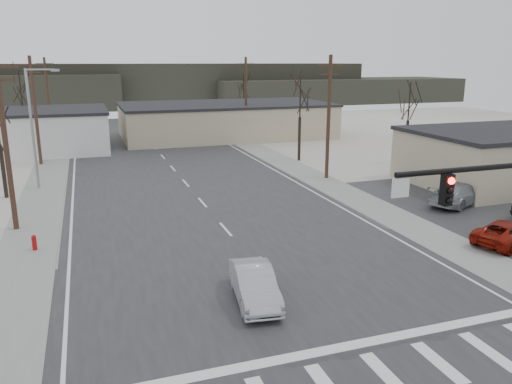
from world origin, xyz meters
The scene contains 25 objects.
ground centered at (0.00, 0.00, 0.00)m, with size 140.00×140.00×0.00m, color silver.
main_road centered at (0.00, 15.00, 0.02)m, with size 18.00×110.00×0.05m, color #27282A.
cross_road centered at (0.00, 0.00, 0.02)m, with size 90.00×10.00×0.04m, color #27282A.
sidewalk_left centered at (-10.60, 20.00, 0.03)m, with size 3.00×90.00×0.06m, color gray.
sidewalk_right centered at (10.60, 20.00, 0.03)m, with size 3.00×90.00×0.06m, color gray.
fire_hydrant centered at (-10.20, 8.00, 0.45)m, with size 0.24×0.24×0.87m.
building_right_far centered at (10.00, 44.00, 2.15)m, with size 26.30×14.30×4.30m.
building_lot centered at (24.00, 12.00, 2.16)m, with size 14.30×10.30×4.30m.
upole_left_b centered at (-11.50, 12.00, 5.22)m, with size 2.20×0.30×10.00m.
upole_left_c centered at (-11.50, 32.00, 5.22)m, with size 2.20×0.30×10.00m.
upole_left_d centered at (-11.50, 52.00, 5.22)m, with size 2.20×0.30×10.00m.
upole_right_a centered at (11.50, 18.00, 5.22)m, with size 2.20×0.30×10.00m.
upole_right_b centered at (11.50, 40.00, 5.22)m, with size 2.20×0.30×10.00m.
streetlight_main centered at (-10.80, 22.00, 5.09)m, with size 2.40×0.25×9.00m.
tree_right_mid centered at (12.50, 26.00, 5.93)m, with size 3.74×3.74×8.33m.
tree_left_far centered at (-14.00, 46.00, 6.28)m, with size 3.96×3.96×8.82m.
tree_right_far centered at (15.00, 52.00, 5.58)m, with size 3.52×3.52×7.84m.
tree_lot centered at (22.00, 22.00, 5.58)m, with size 3.52×3.52×7.84m.
hill_center centered at (15.00, 96.00, 4.50)m, with size 80.00×18.00×9.00m, color #333026.
hill_right centered at (50.00, 90.00, 2.75)m, with size 60.00×18.00×5.50m, color #333026.
sedan_crossing centered at (-1.27, -0.96, 0.76)m, with size 1.51×4.33×1.43m, color #A1A6AB.
car_far_a centered at (0.11, 41.05, 0.89)m, with size 2.35×5.79×1.68m, color black.
car_far_b centered at (-0.53, 49.48, 0.71)m, with size 1.57×3.91×1.33m, color black.
car_parked_red centered at (13.57, 0.87, 0.66)m, with size 2.09×4.54×1.26m, color maroon.
car_parked_silver centered at (16.37, 7.93, 0.81)m, with size 2.16×5.32×1.54m, color gray.
Camera 1 is at (-7.20, -18.52, 9.47)m, focal length 35.00 mm.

